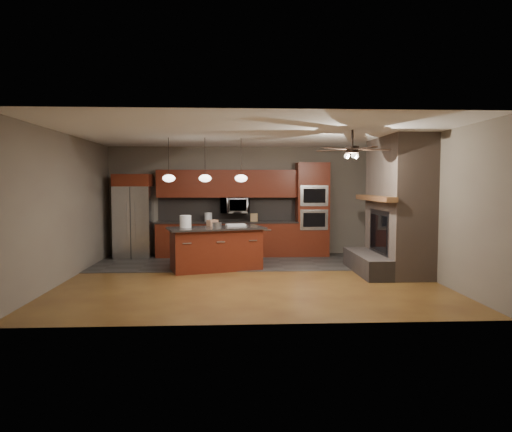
{
  "coord_description": "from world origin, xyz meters",
  "views": [
    {
      "loc": [
        -0.31,
        -8.86,
        1.84
      ],
      "look_at": [
        0.16,
        0.6,
        1.18
      ],
      "focal_mm": 32.0,
      "sensor_mm": 36.0,
      "label": 1
    }
  ],
  "objects": [
    {
      "name": "ground",
      "position": [
        0.0,
        0.0,
        0.0
      ],
      "size": [
        7.0,
        7.0,
        0.0
      ],
      "primitive_type": "plane",
      "color": "brown",
      "rests_on": "ground"
    },
    {
      "name": "kitchen_island",
      "position": [
        -0.69,
        0.87,
        0.47
      ],
      "size": [
        2.19,
        1.44,
        0.92
      ],
      "rotation": [
        0.0,
        0.0,
        0.28
      ],
      "color": "#5A1F10",
      "rests_on": "ground"
    },
    {
      "name": "back_cabinetry",
      "position": [
        -0.48,
        2.74,
        0.89
      ],
      "size": [
        3.59,
        0.64,
        2.2
      ],
      "color": "#5A1F10",
      "rests_on": "ground"
    },
    {
      "name": "microwave",
      "position": [
        -0.27,
        2.75,
        1.3
      ],
      "size": [
        0.73,
        0.41,
        0.5
      ],
      "primitive_type": "imported",
      "color": "silver",
      "rests_on": "back_cabinetry"
    },
    {
      "name": "left_wall",
      "position": [
        -3.5,
        0.0,
        1.4
      ],
      "size": [
        0.02,
        6.0,
        2.8
      ],
      "primitive_type": "cube",
      "color": "#6F6758",
      "rests_on": "ground"
    },
    {
      "name": "pendant_right",
      "position": [
        -0.15,
        0.7,
        1.96
      ],
      "size": [
        0.26,
        0.26,
        0.92
      ],
      "color": "black",
      "rests_on": "ceiling"
    },
    {
      "name": "pendant_left",
      "position": [
        -1.65,
        0.7,
        1.96
      ],
      "size": [
        0.26,
        0.26,
        0.92
      ],
      "color": "black",
      "rests_on": "ceiling"
    },
    {
      "name": "back_wall",
      "position": [
        0.0,
        3.0,
        1.4
      ],
      "size": [
        7.0,
        0.02,
        2.8
      ],
      "primitive_type": "cube",
      "color": "#6F6758",
      "rests_on": "ground"
    },
    {
      "name": "ceiling",
      "position": [
        0.0,
        0.0,
        2.8
      ],
      "size": [
        7.0,
        6.0,
        0.02
      ],
      "primitive_type": "cube",
      "color": "white",
      "rests_on": "back_wall"
    },
    {
      "name": "paint_can",
      "position": [
        -0.66,
        0.6,
        0.98
      ],
      "size": [
        0.22,
        0.22,
        0.12
      ],
      "primitive_type": "cylinder",
      "rotation": [
        0.0,
        0.0,
        0.19
      ],
      "color": "#A9A9AD",
      "rests_on": "kitchen_island"
    },
    {
      "name": "ceiling_fan",
      "position": [
        1.8,
        -0.8,
        2.46
      ],
      "size": [
        1.27,
        1.33,
        0.41
      ],
      "color": "black",
      "rests_on": "ceiling"
    },
    {
      "name": "fireplace_column",
      "position": [
        3.04,
        0.4,
        1.3
      ],
      "size": [
        1.3,
        2.1,
        2.8
      ],
      "color": "#786356",
      "rests_on": "ground"
    },
    {
      "name": "counter_bucket",
      "position": [
        -0.95,
        2.7,
        1.01
      ],
      "size": [
        0.19,
        0.19,
        0.22
      ],
      "primitive_type": "cylinder",
      "rotation": [
        0.0,
        0.0,
        0.01
      ],
      "color": "white",
      "rests_on": "back_cabinetry"
    },
    {
      "name": "right_wall",
      "position": [
        3.5,
        0.0,
        1.4
      ],
      "size": [
        0.02,
        6.0,
        2.8
      ],
      "primitive_type": "cube",
      "color": "#6F6758",
      "rests_on": "ground"
    },
    {
      "name": "counter_box",
      "position": [
        0.21,
        2.65,
        1.0
      ],
      "size": [
        0.19,
        0.16,
        0.2
      ],
      "primitive_type": "cube",
      "rotation": [
        0.0,
        0.0,
        -0.12
      ],
      "color": "#9F7D52",
      "rests_on": "back_cabinetry"
    },
    {
      "name": "white_bucket",
      "position": [
        -1.33,
        0.79,
        1.05
      ],
      "size": [
        0.3,
        0.3,
        0.26
      ],
      "primitive_type": "cylinder",
      "rotation": [
        0.0,
        0.0,
        0.27
      ],
      "color": "white",
      "rests_on": "kitchen_island"
    },
    {
      "name": "oven_tower",
      "position": [
        1.7,
        2.69,
        1.19
      ],
      "size": [
        0.8,
        0.63,
        2.38
      ],
      "color": "#5A1F10",
      "rests_on": "ground"
    },
    {
      "name": "slate_tile_patch",
      "position": [
        0.0,
        1.8,
        0.01
      ],
      "size": [
        7.0,
        2.4,
        0.01
      ],
      "primitive_type": "cube",
      "color": "#35332F",
      "rests_on": "ground"
    },
    {
      "name": "refrigerator",
      "position": [
        -2.8,
        2.62,
        1.04
      ],
      "size": [
        0.89,
        0.75,
        2.08
      ],
      "color": "silver",
      "rests_on": "ground"
    },
    {
      "name": "cardboard_box",
      "position": [
        -0.78,
        1.15,
        0.99
      ],
      "size": [
        0.26,
        0.26,
        0.14
      ],
      "primitive_type": "cube",
      "rotation": [
        0.0,
        0.0,
        0.71
      ],
      "color": "#9F6F52",
      "rests_on": "kitchen_island"
    },
    {
      "name": "pendant_center",
      "position": [
        -0.9,
        0.7,
        1.96
      ],
      "size": [
        0.26,
        0.26,
        0.92
      ],
      "color": "black",
      "rests_on": "ceiling"
    },
    {
      "name": "paint_tray",
      "position": [
        -0.26,
        1.13,
        0.94
      ],
      "size": [
        0.46,
        0.36,
        0.04
      ],
      "primitive_type": "cube",
      "rotation": [
        0.0,
        0.0,
        0.16
      ],
      "color": "silver",
      "rests_on": "kitchen_island"
    }
  ]
}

